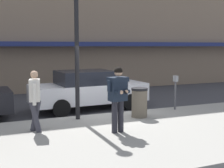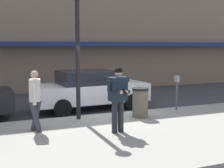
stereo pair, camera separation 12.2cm
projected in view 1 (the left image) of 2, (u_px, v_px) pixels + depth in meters
The scene contains 9 objects.
ground_plane at pixel (103, 116), 11.20m from camera, with size 80.00×80.00×0.00m, color #3D3D42.
sidewalk at pixel (171, 131), 8.98m from camera, with size 32.00×5.30×0.14m, color #99968E.
curb_paint_line at pixel (127, 113), 11.63m from camera, with size 28.00×0.12×0.01m, color silver.
parked_sedan_mid at pixel (88, 89), 12.31m from camera, with size 4.59×2.10×1.54m.
man_texting_on_phone at pixel (118, 92), 8.44m from camera, with size 0.64×0.62×1.81m.
pedestrian_in_light_coat at pixel (35, 97), 8.54m from camera, with size 0.39×0.59×1.70m.
street_lamp_post at pixel (77, 26), 9.78m from camera, with size 0.36×0.36×4.88m.
parking_meter at pixel (175, 87), 11.57m from camera, with size 0.12×0.18×1.27m.
trash_bin at pixel (139, 102), 10.38m from camera, with size 0.55×0.55×0.98m.
Camera 1 is at (-4.02, -10.22, 2.51)m, focal length 50.00 mm.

